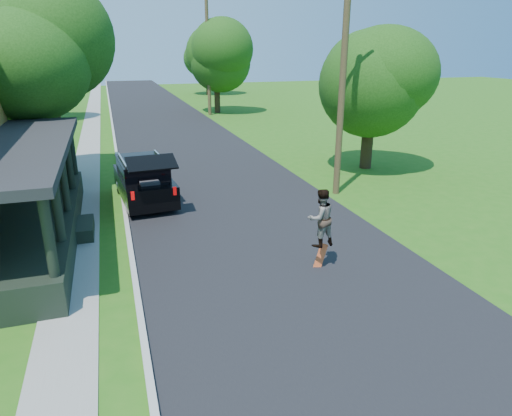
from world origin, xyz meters
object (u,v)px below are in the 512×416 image
object	(u,v)px
skateboarder	(321,218)
utility_pole_near	(343,67)
black_suv	(144,180)
tree_right_near	(372,70)

from	to	relation	value
skateboarder	utility_pole_near	world-z (taller)	utility_pole_near
utility_pole_near	black_suv	bearing A→B (deg)	163.30
tree_right_near	utility_pole_near	xyz separation A→B (m)	(-3.38, -3.47, 0.30)
black_suv	skateboarder	world-z (taller)	skateboarder
black_suv	utility_pole_near	distance (m)	8.89
tree_right_near	skateboarder	bearing A→B (deg)	-126.45
utility_pole_near	skateboarder	bearing A→B (deg)	-127.30
black_suv	utility_pole_near	xyz separation A→B (m)	(7.70, -1.43, 4.22)
tree_right_near	utility_pole_near	bearing A→B (deg)	-134.31
black_suv	utility_pole_near	world-z (taller)	utility_pole_near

